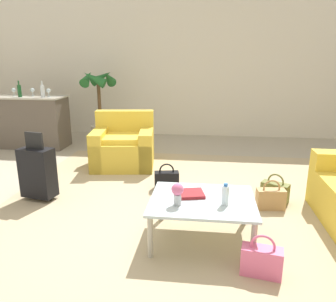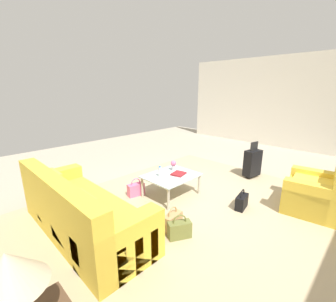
{
  "view_description": "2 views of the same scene",
  "coord_description": "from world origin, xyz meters",
  "px_view_note": "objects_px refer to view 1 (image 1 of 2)",
  "views": [
    {
      "loc": [
        0.42,
        -3.32,
        1.67
      ],
      "look_at": [
        0.01,
        0.03,
        0.72
      ],
      "focal_mm": 35.0,
      "sensor_mm": 36.0,
      "label": 1
    },
    {
      "loc": [
        3.3,
        2.26,
        2.0
      ],
      "look_at": [
        0.51,
        -0.48,
        0.92
      ],
      "focal_mm": 24.0,
      "sensor_mm": 36.0,
      "label": 2
    }
  ],
  "objects_px": {
    "suitcase_black": "(38,172)",
    "handbag_black": "(167,180)",
    "coffee_table": "(202,204)",
    "wine_glass_right_of_centre": "(32,90)",
    "flower_vase": "(178,192)",
    "wine_glass_left_of_centre": "(14,90)",
    "coffee_table_book": "(190,194)",
    "wine_bottle_clear": "(43,91)",
    "handbag_olive": "(275,192)",
    "armchair": "(124,147)",
    "wine_glass_rightmost": "(49,91)",
    "wine_bottle_green": "(19,91)",
    "potted_palm": "(99,103)",
    "handbag_pink": "(261,261)",
    "water_bottle": "(225,195)",
    "bar_console": "(26,121)",
    "handbag_tan": "(271,198)"
  },
  "relations": [
    {
      "from": "suitcase_black",
      "to": "handbag_black",
      "type": "relative_size",
      "value": 2.37
    },
    {
      "from": "coffee_table",
      "to": "wine_glass_right_of_centre",
      "type": "relative_size",
      "value": 6.27
    },
    {
      "from": "flower_vase",
      "to": "wine_glass_left_of_centre",
      "type": "height_order",
      "value": "wine_glass_left_of_centre"
    },
    {
      "from": "coffee_table_book",
      "to": "coffee_table",
      "type": "bearing_deg",
      "value": -46.45
    },
    {
      "from": "wine_bottle_clear",
      "to": "suitcase_black",
      "type": "xyz_separation_m",
      "value": [
        1.03,
        -2.28,
        -0.75
      ]
    },
    {
      "from": "wine_glass_left_of_centre",
      "to": "handbag_olive",
      "type": "bearing_deg",
      "value": -25.07
    },
    {
      "from": "armchair",
      "to": "wine_glass_rightmost",
      "type": "distance_m",
      "value": 2.04
    },
    {
      "from": "wine_glass_rightmost",
      "to": "wine_bottle_green",
      "type": "height_order",
      "value": "wine_bottle_green"
    },
    {
      "from": "handbag_black",
      "to": "potted_palm",
      "type": "height_order",
      "value": "potted_palm"
    },
    {
      "from": "armchair",
      "to": "handbag_pink",
      "type": "height_order",
      "value": "armchair"
    },
    {
      "from": "coffee_table",
      "to": "water_bottle",
      "type": "xyz_separation_m",
      "value": [
        0.2,
        -0.1,
        0.14
      ]
    },
    {
      "from": "potted_palm",
      "to": "suitcase_black",
      "type": "bearing_deg",
      "value": -86.19
    },
    {
      "from": "wine_bottle_clear",
      "to": "handbag_black",
      "type": "bearing_deg",
      "value": -34.76
    },
    {
      "from": "handbag_black",
      "to": "wine_glass_left_of_centre",
      "type": "bearing_deg",
      "value": 149.39
    },
    {
      "from": "handbag_olive",
      "to": "coffee_table",
      "type": "bearing_deg",
      "value": -131.19
    },
    {
      "from": "wine_bottle_clear",
      "to": "potted_palm",
      "type": "height_order",
      "value": "potted_palm"
    },
    {
      "from": "wine_glass_rightmost",
      "to": "wine_bottle_clear",
      "type": "height_order",
      "value": "wine_bottle_clear"
    },
    {
      "from": "coffee_table",
      "to": "handbag_olive",
      "type": "bearing_deg",
      "value": 48.81
    },
    {
      "from": "water_bottle",
      "to": "bar_console",
      "type": "relative_size",
      "value": 0.13
    },
    {
      "from": "wine_glass_left_of_centre",
      "to": "wine_glass_rightmost",
      "type": "distance_m",
      "value": 0.73
    },
    {
      "from": "coffee_table_book",
      "to": "wine_glass_left_of_centre",
      "type": "xyz_separation_m",
      "value": [
        -3.56,
        3.03,
        0.66
      ]
    },
    {
      "from": "bar_console",
      "to": "potted_palm",
      "type": "height_order",
      "value": "potted_palm"
    },
    {
      "from": "armchair",
      "to": "bar_console",
      "type": "xyz_separation_m",
      "value": [
        -2.19,
        0.93,
        0.21
      ]
    },
    {
      "from": "coffee_table_book",
      "to": "bar_console",
      "type": "xyz_separation_m",
      "value": [
        -3.38,
        3.02,
        0.08
      ]
    },
    {
      "from": "handbag_tan",
      "to": "coffee_table_book",
      "type": "bearing_deg",
      "value": -142.35
    },
    {
      "from": "handbag_pink",
      "to": "handbag_black",
      "type": "xyz_separation_m",
      "value": [
        -0.98,
        1.7,
        0.0
      ]
    },
    {
      "from": "wine_bottle_clear",
      "to": "handbag_olive",
      "type": "distance_m",
      "value": 4.48
    },
    {
      "from": "wine_glass_right_of_centre",
      "to": "handbag_tan",
      "type": "bearing_deg",
      "value": -30.06
    },
    {
      "from": "water_bottle",
      "to": "bar_console",
      "type": "height_order",
      "value": "bar_console"
    },
    {
      "from": "handbag_tan",
      "to": "handbag_olive",
      "type": "xyz_separation_m",
      "value": [
        0.08,
        0.21,
        0.0
      ]
    },
    {
      "from": "suitcase_black",
      "to": "potted_palm",
      "type": "height_order",
      "value": "potted_palm"
    },
    {
      "from": "wine_glass_left_of_centre",
      "to": "handbag_olive",
      "type": "xyz_separation_m",
      "value": [
        4.54,
        -2.12,
        -0.97
      ]
    },
    {
      "from": "coffee_table",
      "to": "coffee_table_book",
      "type": "xyz_separation_m",
      "value": [
        -0.12,
        0.08,
        0.06
      ]
    },
    {
      "from": "armchair",
      "to": "handbag_black",
      "type": "xyz_separation_m",
      "value": [
        0.82,
        -0.95,
        -0.17
      ]
    },
    {
      "from": "wine_glass_left_of_centre",
      "to": "wine_bottle_clear",
      "type": "bearing_deg",
      "value": -10.8
    },
    {
      "from": "wine_bottle_clear",
      "to": "potted_palm",
      "type": "distance_m",
      "value": 1.14
    },
    {
      "from": "coffee_table",
      "to": "flower_vase",
      "type": "xyz_separation_m",
      "value": [
        -0.22,
        -0.15,
        0.17
      ]
    },
    {
      "from": "wine_glass_rightmost",
      "to": "handbag_pink",
      "type": "height_order",
      "value": "wine_glass_rightmost"
    },
    {
      "from": "flower_vase",
      "to": "handbag_black",
      "type": "xyz_separation_m",
      "value": [
        -0.27,
        1.37,
        -0.41
      ]
    },
    {
      "from": "coffee_table_book",
      "to": "handbag_pink",
      "type": "height_order",
      "value": "coffee_table_book"
    },
    {
      "from": "armchair",
      "to": "coffee_table_book",
      "type": "bearing_deg",
      "value": -60.34
    },
    {
      "from": "wine_glass_rightmost",
      "to": "wine_bottle_green",
      "type": "relative_size",
      "value": 0.51
    },
    {
      "from": "suitcase_black",
      "to": "handbag_pink",
      "type": "xyz_separation_m",
      "value": [
        2.49,
        -1.18,
        -0.23
      ]
    },
    {
      "from": "flower_vase",
      "to": "bar_console",
      "type": "relative_size",
      "value": 0.13
    },
    {
      "from": "potted_palm",
      "to": "flower_vase",
      "type": "bearing_deg",
      "value": -62.78
    },
    {
      "from": "suitcase_black",
      "to": "handbag_pink",
      "type": "bearing_deg",
      "value": -25.39
    },
    {
      "from": "flower_vase",
      "to": "potted_palm",
      "type": "xyz_separation_m",
      "value": [
        -1.98,
        3.85,
        0.27
      ]
    },
    {
      "from": "water_bottle",
      "to": "wine_bottle_clear",
      "type": "height_order",
      "value": "wine_bottle_clear"
    },
    {
      "from": "wine_glass_right_of_centre",
      "to": "handbag_olive",
      "type": "xyz_separation_m",
      "value": [
        4.18,
        -2.16,
        -0.97
      ]
    },
    {
      "from": "wine_bottle_clear",
      "to": "flower_vase",
      "type": "bearing_deg",
      "value": -48.08
    }
  ]
}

